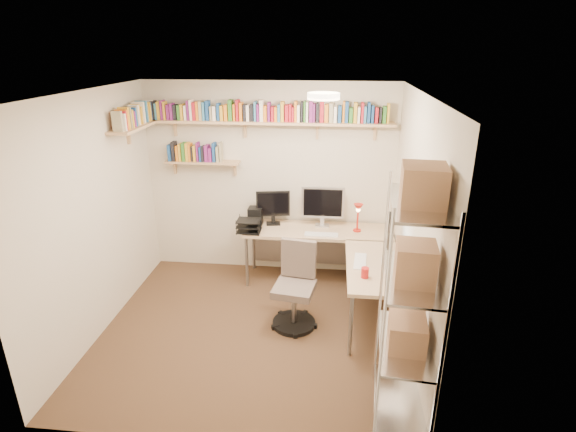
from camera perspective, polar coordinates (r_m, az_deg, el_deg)
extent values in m
plane|color=#412D1B|center=(5.05, -4.57, -14.21)|extent=(3.20, 3.20, 0.00)
cube|color=beige|center=(5.85, -2.31, 4.53)|extent=(3.20, 0.04, 2.50)
cube|color=beige|center=(5.00, -23.37, -0.15)|extent=(0.04, 3.00, 2.50)
cube|color=beige|center=(4.45, 15.68, -1.70)|extent=(0.04, 3.00, 2.50)
cube|color=beige|center=(3.15, -10.18, -11.13)|extent=(3.20, 0.04, 2.50)
cube|color=white|center=(4.15, -5.60, 15.29)|extent=(3.20, 3.00, 0.04)
cube|color=white|center=(4.86, 14.92, 4.07)|extent=(0.01, 0.30, 0.42)
cube|color=silver|center=(4.50, 15.57, 1.98)|extent=(0.01, 0.28, 0.38)
cylinder|color=#FFEAC6|center=(4.27, 4.53, 14.94)|extent=(0.30, 0.30, 0.06)
cube|color=#DBB27C|center=(5.56, -2.62, 11.80)|extent=(3.05, 0.25, 0.03)
cube|color=#DBB27C|center=(5.57, -18.75, 10.76)|extent=(0.25, 1.00, 0.03)
cube|color=#DBB27C|center=(5.87, -10.79, 6.77)|extent=(0.95, 0.20, 0.02)
cube|color=#DBB27C|center=(5.93, -14.29, 11.08)|extent=(0.03, 0.20, 0.20)
cube|color=#DBB27C|center=(5.68, -5.56, 11.22)|extent=(0.03, 0.20, 0.20)
cube|color=#DBB27C|center=(5.58, 3.72, 11.08)|extent=(0.03, 0.20, 0.20)
cube|color=#DBB27C|center=(5.59, 11.03, 10.78)|extent=(0.03, 0.20, 0.20)
cube|color=red|center=(5.93, -17.08, 12.59)|extent=(0.04, 0.13, 0.19)
cube|color=black|center=(5.91, -16.66, 12.76)|extent=(0.04, 0.12, 0.22)
cube|color=teal|center=(5.90, -16.28, 12.66)|extent=(0.03, 0.13, 0.20)
cube|color=gold|center=(5.89, -15.96, 12.77)|extent=(0.04, 0.13, 0.22)
cube|color=#771F6D|center=(5.87, -15.61, 12.85)|extent=(0.02, 0.14, 0.23)
cube|color=gold|center=(5.86, -15.32, 12.80)|extent=(0.03, 0.11, 0.22)
cube|color=#771F6D|center=(5.85, -14.86, 12.65)|extent=(0.04, 0.12, 0.18)
cube|color=#771F6D|center=(5.83, -14.46, 12.75)|extent=(0.03, 0.14, 0.20)
cube|color=black|center=(5.82, -14.07, 12.68)|extent=(0.04, 0.12, 0.18)
cube|color=#327727|center=(5.80, -13.57, 12.68)|extent=(0.04, 0.13, 0.18)
cube|color=gold|center=(5.79, -13.22, 12.75)|extent=(0.03, 0.15, 0.19)
cube|color=white|center=(5.78, -12.81, 12.69)|extent=(0.03, 0.12, 0.17)
cube|color=#771F6D|center=(5.76, -12.47, 13.00)|extent=(0.03, 0.13, 0.23)
cube|color=white|center=(5.75, -12.11, 13.06)|extent=(0.03, 0.15, 0.24)
cube|color=red|center=(5.74, -11.73, 12.92)|extent=(0.04, 0.13, 0.21)
cube|color=orange|center=(5.73, -11.34, 12.97)|extent=(0.03, 0.13, 0.22)
cube|color=tan|center=(5.71, -10.97, 13.02)|extent=(0.04, 0.13, 0.23)
cube|color=teal|center=(5.70, -10.56, 12.97)|extent=(0.03, 0.13, 0.22)
cube|color=navy|center=(5.69, -10.12, 13.07)|extent=(0.04, 0.12, 0.23)
cube|color=tan|center=(5.68, -9.65, 12.76)|extent=(0.02, 0.14, 0.17)
cube|color=white|center=(5.67, -9.26, 12.77)|extent=(0.04, 0.13, 0.17)
cube|color=navy|center=(5.66, -8.77, 12.96)|extent=(0.03, 0.11, 0.21)
cube|color=gold|center=(5.65, -8.34, 12.83)|extent=(0.04, 0.12, 0.18)
cube|color=orange|center=(5.64, -7.80, 12.90)|extent=(0.04, 0.14, 0.19)
cube|color=#327727|center=(5.62, -7.27, 13.19)|extent=(0.04, 0.13, 0.25)
cube|color=orange|center=(5.61, -6.77, 12.95)|extent=(0.03, 0.11, 0.20)
cube|color=red|center=(5.60, -6.36, 13.21)|extent=(0.03, 0.15, 0.25)
cube|color=orange|center=(5.59, -5.93, 13.06)|extent=(0.03, 0.13, 0.22)
cube|color=black|center=(5.59, -5.48, 12.95)|extent=(0.03, 0.13, 0.20)
cube|color=white|center=(5.58, -5.06, 12.92)|extent=(0.03, 0.13, 0.19)
cube|color=black|center=(5.57, -4.57, 12.96)|extent=(0.04, 0.12, 0.20)
cube|color=teal|center=(5.56, -4.13, 13.14)|extent=(0.02, 0.14, 0.23)
cube|color=#771F6D|center=(5.56, -3.77, 12.98)|extent=(0.02, 0.13, 0.20)
cube|color=white|center=(5.55, -3.34, 13.23)|extent=(0.04, 0.13, 0.25)
cube|color=orange|center=(5.54, -2.86, 12.89)|extent=(0.04, 0.11, 0.18)
cube|color=#771F6D|center=(5.53, -2.38, 13.10)|extent=(0.03, 0.13, 0.22)
cube|color=red|center=(5.53, -1.93, 12.84)|extent=(0.03, 0.14, 0.18)
cube|color=orange|center=(5.53, -1.50, 12.83)|extent=(0.03, 0.15, 0.17)
cube|color=teal|center=(5.52, -1.11, 12.97)|extent=(0.03, 0.14, 0.20)
cube|color=gold|center=(5.51, -0.68, 13.13)|extent=(0.04, 0.13, 0.23)
cube|color=red|center=(5.51, -0.12, 12.93)|extent=(0.04, 0.14, 0.20)
cube|color=red|center=(5.50, 0.32, 12.96)|extent=(0.03, 0.14, 0.20)
cube|color=red|center=(5.50, 0.66, 12.80)|extent=(0.02, 0.13, 0.17)
cube|color=orange|center=(5.50, 1.01, 13.14)|extent=(0.03, 0.14, 0.24)
cube|color=white|center=(5.50, 1.37, 12.92)|extent=(0.03, 0.14, 0.20)
cube|color=black|center=(5.49, 1.78, 13.11)|extent=(0.02, 0.11, 0.24)
cube|color=#327727|center=(5.49, 2.16, 13.14)|extent=(0.02, 0.14, 0.24)
cube|color=white|center=(5.49, 2.47, 13.07)|extent=(0.03, 0.14, 0.23)
cube|color=#771F6D|center=(5.48, 2.97, 13.12)|extent=(0.04, 0.14, 0.24)
cube|color=#771F6D|center=(5.48, 3.35, 12.97)|extent=(0.02, 0.12, 0.22)
cube|color=black|center=(5.48, 3.79, 12.99)|extent=(0.03, 0.14, 0.22)
cube|color=red|center=(5.48, 4.33, 13.07)|extent=(0.04, 0.12, 0.24)
cube|color=orange|center=(5.48, 4.91, 12.88)|extent=(0.04, 0.12, 0.21)
cube|color=tan|center=(5.48, 5.51, 12.94)|extent=(0.04, 0.12, 0.22)
cube|color=white|center=(5.48, 6.02, 12.73)|extent=(0.04, 0.13, 0.19)
cube|color=navy|center=(5.48, 6.58, 12.75)|extent=(0.04, 0.13, 0.20)
cube|color=orange|center=(5.48, 7.08, 12.99)|extent=(0.02, 0.11, 0.25)
cube|color=navy|center=(5.48, 7.45, 12.96)|extent=(0.04, 0.12, 0.24)
cube|color=#327727|center=(5.48, 7.97, 12.57)|extent=(0.04, 0.14, 0.17)
cube|color=gold|center=(5.48, 8.53, 12.86)|extent=(0.04, 0.11, 0.23)
cube|color=white|center=(5.49, 8.96, 12.59)|extent=(0.03, 0.15, 0.18)
cube|color=red|center=(5.49, 9.40, 12.82)|extent=(0.03, 0.15, 0.23)
cube|color=teal|center=(5.49, 9.74, 12.60)|extent=(0.03, 0.14, 0.19)
cube|color=navy|center=(5.49, 10.20, 12.81)|extent=(0.03, 0.13, 0.24)
cube|color=navy|center=(5.50, 10.66, 12.60)|extent=(0.03, 0.13, 0.20)
cube|color=red|center=(5.50, 11.15, 12.44)|extent=(0.03, 0.13, 0.18)
cube|color=black|center=(5.51, 11.62, 12.43)|extent=(0.03, 0.13, 0.18)
cube|color=#327727|center=(5.51, 12.12, 12.47)|extent=(0.04, 0.11, 0.19)
cube|color=gold|center=(5.51, 12.58, 12.61)|extent=(0.03, 0.11, 0.23)
cube|color=tan|center=(5.17, -20.85, 11.16)|extent=(0.11, 0.04, 0.21)
cube|color=white|center=(5.20, -20.63, 11.07)|extent=(0.15, 0.02, 0.18)
cube|color=red|center=(5.23, -20.49, 11.25)|extent=(0.14, 0.03, 0.20)
cube|color=orange|center=(5.27, -20.31, 11.40)|extent=(0.13, 0.04, 0.22)
cube|color=gold|center=(5.31, -20.11, 11.59)|extent=(0.12, 0.03, 0.23)
cube|color=tan|center=(5.34, -19.92, 11.65)|extent=(0.14, 0.02, 0.23)
cube|color=gold|center=(5.38, -19.74, 11.54)|extent=(0.14, 0.04, 0.20)
cube|color=#771F6D|center=(5.42, -19.54, 11.51)|extent=(0.15, 0.03, 0.17)
cube|color=navy|center=(5.46, -19.35, 11.77)|extent=(0.14, 0.04, 0.21)
cube|color=tan|center=(5.50, -19.16, 11.90)|extent=(0.13, 0.04, 0.22)
cube|color=white|center=(5.54, -18.96, 12.03)|extent=(0.12, 0.03, 0.23)
cube|color=gold|center=(5.58, -18.80, 12.11)|extent=(0.11, 0.03, 0.23)
cube|color=gold|center=(5.62, -18.60, 12.03)|extent=(0.13, 0.03, 0.20)
cube|color=white|center=(5.65, -18.45, 12.34)|extent=(0.15, 0.03, 0.24)
cube|color=teal|center=(5.69, -18.26, 12.23)|extent=(0.11, 0.03, 0.21)
cube|color=teal|center=(5.74, -18.08, 12.51)|extent=(0.14, 0.04, 0.25)
cube|color=gold|center=(5.78, -17.90, 12.45)|extent=(0.13, 0.03, 0.22)
cube|color=gold|center=(5.81, -17.75, 12.52)|extent=(0.15, 0.03, 0.22)
cube|color=gold|center=(5.85, -17.58, 12.38)|extent=(0.13, 0.03, 0.18)
cube|color=navy|center=(5.89, -17.44, 12.61)|extent=(0.12, 0.04, 0.21)
cube|color=white|center=(5.93, -17.26, 12.77)|extent=(0.12, 0.04, 0.23)
cube|color=navy|center=(5.97, -14.68, 7.84)|extent=(0.04, 0.14, 0.21)
cube|color=black|center=(5.95, -14.24, 8.00)|extent=(0.04, 0.14, 0.24)
cube|color=orange|center=(5.94, -13.77, 7.78)|extent=(0.03, 0.13, 0.19)
cube|color=gold|center=(5.93, -13.45, 7.91)|extent=(0.03, 0.13, 0.22)
cube|color=#327727|center=(5.91, -13.02, 7.97)|extent=(0.04, 0.13, 0.23)
cube|color=gold|center=(5.89, -12.59, 7.97)|extent=(0.04, 0.14, 0.23)
cube|color=orange|center=(5.88, -12.27, 7.93)|extent=(0.02, 0.14, 0.22)
cube|color=black|center=(5.88, -11.99, 7.78)|extent=(0.02, 0.12, 0.19)
cube|color=gold|center=(5.87, -11.66, 7.85)|extent=(0.03, 0.14, 0.20)
cube|color=#771F6D|center=(5.85, -11.34, 8.02)|extent=(0.02, 0.12, 0.24)
cube|color=navy|center=(5.85, -10.98, 7.75)|extent=(0.02, 0.13, 0.18)
cube|color=black|center=(5.84, -10.68, 7.81)|extent=(0.03, 0.13, 0.19)
cube|color=#771F6D|center=(5.82, -10.23, 7.87)|extent=(0.04, 0.14, 0.21)
cube|color=#771F6D|center=(5.81, -9.75, 7.70)|extent=(0.04, 0.14, 0.17)
cube|color=navy|center=(5.79, -9.31, 8.02)|extent=(0.03, 0.13, 0.24)
cube|color=tan|center=(5.79, -8.84, 7.80)|extent=(0.03, 0.13, 0.19)
cube|color=tan|center=(5.77, -8.48, 8.05)|extent=(0.02, 0.12, 0.25)
cube|color=tan|center=(5.68, 3.82, -1.90)|extent=(1.85, 0.58, 0.04)
cube|color=tan|center=(4.88, 10.87, -6.29)|extent=(0.58, 1.27, 0.04)
cylinder|color=gray|center=(5.70, -5.25, -5.83)|extent=(0.04, 0.04, 0.68)
cylinder|color=gray|center=(6.13, -4.39, -3.79)|extent=(0.04, 0.04, 0.68)
cylinder|color=gray|center=(6.09, 12.13, -4.43)|extent=(0.04, 0.04, 0.68)
cylinder|color=gray|center=(4.54, 7.97, -13.64)|extent=(0.04, 0.04, 0.68)
cylinder|color=gray|center=(4.59, 14.23, -13.72)|extent=(0.04, 0.04, 0.68)
cube|color=gray|center=(6.04, 3.85, -3.69)|extent=(1.75, 0.02, 0.54)
cube|color=silver|center=(5.66, 4.44, 1.72)|extent=(0.54, 0.03, 0.41)
cube|color=black|center=(5.64, 4.44, 1.66)|extent=(0.48, 0.00, 0.35)
cube|color=black|center=(5.72, -1.92, 1.58)|extent=(0.43, 0.03, 0.33)
cube|color=black|center=(4.80, 12.71, -2.65)|extent=(0.03, 0.57, 0.37)
cube|color=white|center=(4.80, 12.48, -2.65)|extent=(0.00, 0.51, 0.32)
cube|color=white|center=(5.50, 4.26, -2.37)|extent=(0.41, 0.13, 0.01)
cube|color=white|center=(4.90, 9.14, -5.71)|extent=(0.13, 0.39, 0.01)
cylinder|color=red|center=(5.67, 8.75, -1.81)|extent=(0.10, 0.10, 0.02)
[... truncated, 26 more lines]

